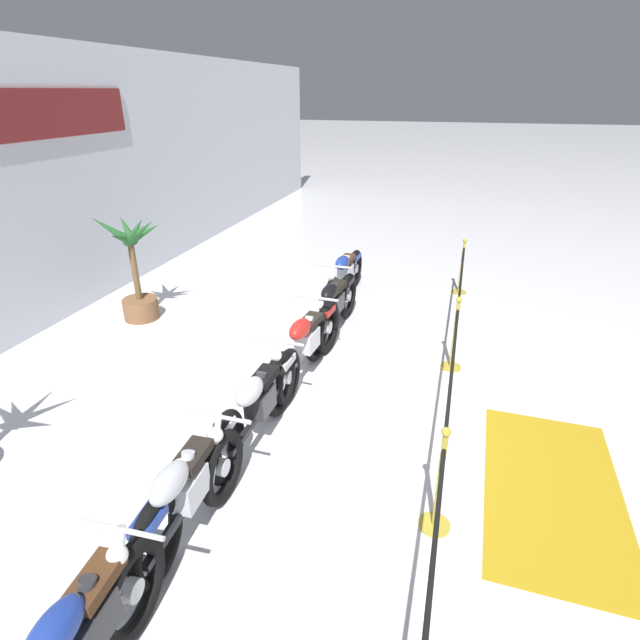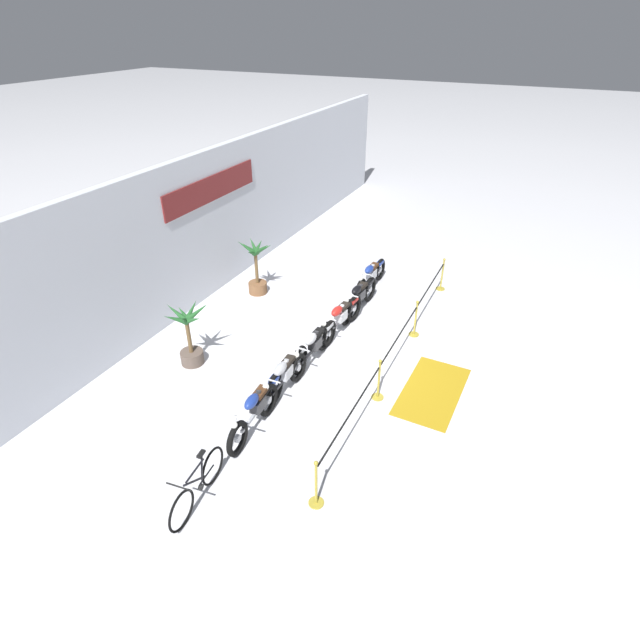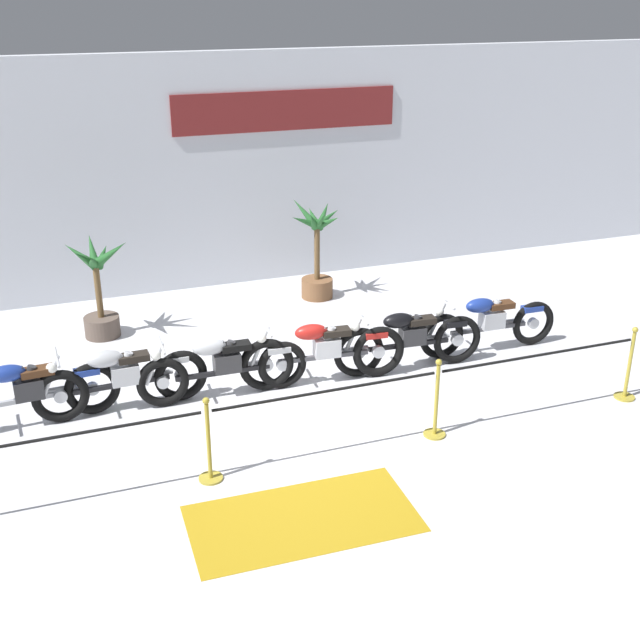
# 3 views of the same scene
# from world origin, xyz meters

# --- Properties ---
(ground_plane) EXTENTS (120.00, 120.00, 0.00)m
(ground_plane) POSITION_xyz_m (0.00, 0.00, 0.00)
(ground_plane) COLOR silver
(motorcycle_blue_0) EXTENTS (2.38, 0.62, 0.94)m
(motorcycle_blue_0) POSITION_xyz_m (-3.29, 0.69, 0.47)
(motorcycle_blue_0) COLOR black
(motorcycle_blue_0) RESTS_ON ground
(motorcycle_silver_1) EXTENTS (2.29, 0.62, 0.94)m
(motorcycle_silver_1) POSITION_xyz_m (-2.09, 0.70, 0.46)
(motorcycle_silver_1) COLOR black
(motorcycle_silver_1) RESTS_ON ground
(motorcycle_silver_2) EXTENTS (2.35, 0.62, 0.93)m
(motorcycle_silver_2) POSITION_xyz_m (-0.74, 0.62, 0.46)
(motorcycle_silver_2) COLOR black
(motorcycle_silver_2) RESTS_ON ground
(motorcycle_red_3) EXTENTS (2.40, 0.62, 0.96)m
(motorcycle_red_3) POSITION_xyz_m (0.67, 0.55, 0.48)
(motorcycle_red_3) COLOR black
(motorcycle_red_3) RESTS_ON ground
(motorcycle_black_4) EXTENTS (2.30, 0.62, 0.95)m
(motorcycle_black_4) POSITION_xyz_m (1.99, 0.53, 0.48)
(motorcycle_black_4) COLOR black
(motorcycle_black_4) RESTS_ON ground
(motorcycle_blue_5) EXTENTS (2.30, 0.62, 0.94)m
(motorcycle_blue_5) POSITION_xyz_m (3.42, 0.70, 0.47)
(motorcycle_blue_5) COLOR black
(motorcycle_blue_5) RESTS_ON ground
(potted_palm_right_of_row) EXTENTS (0.96, 0.96, 1.83)m
(potted_palm_right_of_row) POSITION_xyz_m (1.74, 3.77, 0.83)
(potted_palm_right_of_row) COLOR brown
(potted_palm_right_of_row) RESTS_ON ground
(stanchion_far_left) EXTENTS (9.02, 0.28, 1.05)m
(stanchion_far_left) POSITION_xyz_m (-1.42, -1.29, 0.72)
(stanchion_far_left) COLOR gold
(stanchion_far_left) RESTS_ON ground
(stanchion_mid_left) EXTENTS (0.28, 0.28, 1.05)m
(stanchion_mid_left) POSITION_xyz_m (-1.36, -1.29, 0.36)
(stanchion_mid_left) COLOR gold
(stanchion_mid_left) RESTS_ON ground
(stanchion_mid_right) EXTENTS (0.28, 0.28, 1.05)m
(stanchion_mid_right) POSITION_xyz_m (1.50, -1.29, 0.36)
(stanchion_mid_right) COLOR gold
(stanchion_mid_right) RESTS_ON ground
(stanchion_far_right) EXTENTS (0.28, 0.28, 1.05)m
(stanchion_far_right) POSITION_xyz_m (4.41, -1.29, 0.36)
(stanchion_far_right) COLOR gold
(stanchion_far_right) RESTS_ON ground
(floor_banner) EXTENTS (2.44, 1.31, 0.01)m
(floor_banner) POSITION_xyz_m (-0.61, -2.34, 0.00)
(floor_banner) COLOR #B78E19
(floor_banner) RESTS_ON ground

